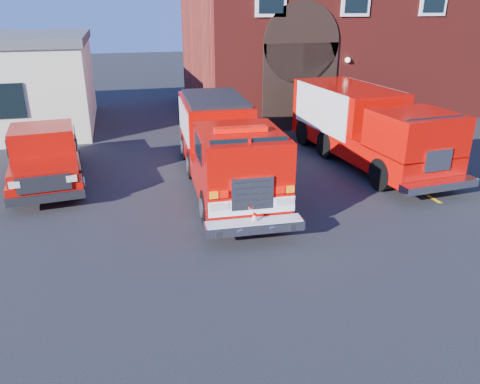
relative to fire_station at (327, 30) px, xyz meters
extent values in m
plane|color=black|center=(-8.99, -13.98, -4.25)|extent=(100.00, 100.00, 0.00)
cube|color=yellow|center=(-2.49, -12.98, -4.25)|extent=(0.12, 3.00, 0.01)
cube|color=yellow|center=(-2.49, -9.98, -4.25)|extent=(0.12, 3.00, 0.01)
cube|color=yellow|center=(-2.49, -6.98, -4.25)|extent=(0.12, 3.00, 0.01)
cube|color=maroon|center=(0.01, 0.02, -0.25)|extent=(15.00, 10.00, 8.00)
cube|color=black|center=(-3.49, -5.00, -2.25)|extent=(3.60, 0.12, 4.00)
cylinder|color=black|center=(-3.49, -5.00, -0.25)|extent=(3.60, 0.12, 3.60)
cube|color=black|center=(-15.99, -5.01, -2.25)|extent=(1.20, 0.10, 1.40)
cylinder|color=black|center=(-9.63, -14.11, -3.76)|extent=(0.36, 0.99, 0.98)
cylinder|color=black|center=(-7.68, -14.21, -3.76)|extent=(0.36, 0.99, 0.98)
cube|color=#BC0803|center=(-8.51, -11.32, -3.50)|extent=(2.61, 8.08, 0.80)
cube|color=#BC0803|center=(-8.41, -9.29, -2.48)|extent=(2.41, 4.01, 1.42)
cube|color=#BC0803|center=(-8.64, -13.89, -2.43)|extent=(2.35, 2.94, 1.33)
cube|color=black|center=(-8.70, -15.00, -2.08)|extent=(1.95, 0.17, 0.83)
cube|color=red|center=(-8.64, -13.89, -1.70)|extent=(1.43, 0.37, 0.12)
cube|color=white|center=(-8.71, -15.33, -3.32)|extent=(2.22, 0.16, 0.39)
cube|color=silver|center=(-8.71, -15.34, -2.97)|extent=(1.07, 0.11, 0.83)
cube|color=silver|center=(-8.72, -15.58, -3.74)|extent=(2.50, 0.61, 0.25)
cube|color=#B7B7BF|center=(-9.53, -9.23, -2.48)|extent=(0.19, 3.19, 1.15)
cube|color=#B7B7BF|center=(-7.30, -9.34, -2.48)|extent=(0.19, 3.19, 1.15)
sphere|color=beige|center=(-8.72, -15.58, -3.54)|extent=(0.14, 0.14, 0.13)
sphere|color=beige|center=(-8.72, -15.58, -3.45)|extent=(0.11, 0.11, 0.11)
sphere|color=beige|center=(-8.76, -15.57, -3.41)|extent=(0.04, 0.04, 0.04)
sphere|color=beige|center=(-8.68, -15.57, -3.41)|extent=(0.04, 0.04, 0.04)
ellipsoid|color=#DE0000|center=(-8.72, -15.58, -3.41)|extent=(0.11, 0.11, 0.06)
cylinder|color=#DE0000|center=(-8.72, -15.59, -3.43)|extent=(0.13, 0.13, 0.01)
cylinder|color=black|center=(-14.99, -11.36, -3.83)|extent=(0.38, 0.87, 0.84)
cylinder|color=black|center=(-13.15, -11.18, -3.83)|extent=(0.38, 0.87, 0.84)
cube|color=#A70904|center=(-14.26, -9.33, -3.67)|extent=(2.66, 5.96, 0.47)
cube|color=#A70904|center=(-14.06, -11.37, -3.25)|extent=(2.08, 1.76, 0.37)
cube|color=#A70904|center=(-14.23, -9.65, -2.83)|extent=(2.11, 2.07, 1.05)
cube|color=#A70904|center=(-14.42, -7.66, -3.25)|extent=(2.14, 2.39, 0.58)
cube|color=black|center=(-13.97, -12.29, -3.78)|extent=(2.15, 0.36, 0.23)
cylinder|color=black|center=(-3.69, -13.02, -3.72)|extent=(0.42, 1.08, 1.06)
cylinder|color=black|center=(-1.57, -12.86, -3.72)|extent=(0.42, 1.08, 1.06)
cube|color=#BC0803|center=(-2.84, -10.25, -3.43)|extent=(3.00, 7.88, 0.87)
cube|color=#BC0803|center=(-2.95, -8.80, -2.32)|extent=(2.77, 4.99, 1.45)
cube|color=#BC0803|center=(-2.63, -12.94, -2.42)|extent=(2.58, 2.49, 1.25)
cube|color=#B7B7BF|center=(-4.16, -8.90, -2.42)|extent=(0.35, 4.04, 1.64)
cube|color=#B7B7BF|center=(-1.74, -8.71, -2.42)|extent=(0.35, 4.04, 1.64)
cube|color=silver|center=(-2.52, -14.33, -3.72)|extent=(2.63, 0.63, 0.24)
camera|label=1|loc=(-11.69, -25.59, 1.39)|focal=35.00mm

